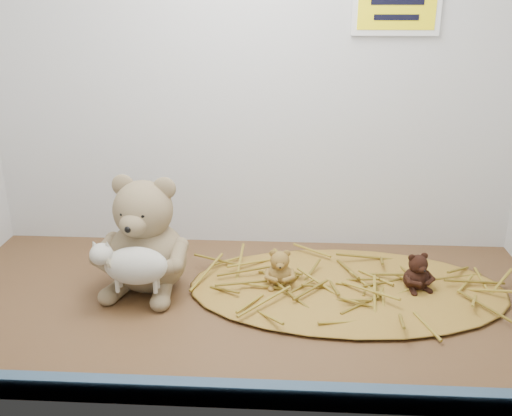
# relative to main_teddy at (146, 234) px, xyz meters

# --- Properties ---
(alcove_shell) EXTENTS (1.20, 0.60, 0.90)m
(alcove_shell) POSITION_rel_main_teddy_xyz_m (0.20, 0.03, 0.33)
(alcove_shell) COLOR #492E19
(alcove_shell) RESTS_ON ground
(front_rail) EXTENTS (1.19, 0.02, 0.04)m
(front_rail) POSITION_rel_main_teddy_xyz_m (0.20, -0.35, -0.10)
(front_rail) COLOR #3E5E77
(front_rail) RESTS_ON shelf_floor
(straw_bed) EXTENTS (0.64, 0.37, 0.01)m
(straw_bed) POSITION_rel_main_teddy_xyz_m (0.40, 0.01, -0.11)
(straw_bed) COLOR brown
(straw_bed) RESTS_ON shelf_floor
(main_teddy) EXTENTS (0.22, 0.23, 0.24)m
(main_teddy) POSITION_rel_main_teddy_xyz_m (0.00, 0.00, 0.00)
(main_teddy) COLOR #8C7A56
(main_teddy) RESTS_ON shelf_floor
(toy_lamb) EXTENTS (0.16, 0.10, 0.10)m
(toy_lamb) POSITION_rel_main_teddy_xyz_m (0.00, -0.09, -0.03)
(toy_lamb) COLOR silver
(toy_lamb) RESTS_ON main_teddy
(mini_teddy_tan) EXTENTS (0.07, 0.07, 0.08)m
(mini_teddy_tan) POSITION_rel_main_teddy_xyz_m (0.27, 0.00, -0.07)
(mini_teddy_tan) COLOR olive
(mini_teddy_tan) RESTS_ON straw_bed
(mini_teddy_brown) EXTENTS (0.08, 0.08, 0.08)m
(mini_teddy_brown) POSITION_rel_main_teddy_xyz_m (0.54, 0.01, -0.07)
(mini_teddy_brown) COLOR black
(mini_teddy_brown) RESTS_ON straw_bed
(wall_sign) EXTENTS (0.16, 0.01, 0.11)m
(wall_sign) POSITION_rel_main_teddy_xyz_m (0.50, 0.24, 0.43)
(wall_sign) COLOR yellow
(wall_sign) RESTS_ON back_wall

